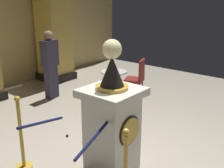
# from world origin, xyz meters

# --- Properties ---
(ground_plane) EXTENTS (10.64, 10.64, 0.00)m
(ground_plane) POSITION_xyz_m (0.00, 0.00, 0.00)
(ground_plane) COLOR #B2A893
(pedestal_clock) EXTENTS (0.71, 0.71, 1.82)m
(pedestal_clock) POSITION_xyz_m (-0.16, -0.10, 0.73)
(pedestal_clock) COLOR silver
(pedestal_clock) RESTS_ON ground_plane
(stanchion_near) EXTENTS (0.24, 0.24, 1.08)m
(stanchion_near) POSITION_xyz_m (-0.95, 0.87, 0.38)
(stanchion_near) COLOR gold
(stanchion_near) RESTS_ON ground_plane
(velvet_rope) EXTENTS (0.94, 0.97, 0.22)m
(velvet_rope) POSITION_xyz_m (-0.80, 0.09, 0.79)
(velvet_rope) COLOR #141947
(column_right) EXTENTS (0.87, 0.87, 3.31)m
(column_right) POSITION_xyz_m (2.23, 3.96, 1.64)
(column_right) COLOR black
(column_right) RESTS_ON ground_plane
(bystander_guest) EXTENTS (0.38, 0.25, 1.57)m
(bystander_guest) POSITION_xyz_m (1.17, 2.85, 0.83)
(bystander_guest) COLOR #383347
(bystander_guest) RESTS_ON ground_plane
(cafe_table) EXTENTS (0.55, 0.55, 0.77)m
(cafe_table) POSITION_xyz_m (1.71, 1.41, 0.49)
(cafe_table) COLOR #332D28
(cafe_table) RESTS_ON ground_plane
(cafe_chair_red) EXTENTS (0.52, 0.52, 0.96)m
(cafe_chair_red) POSITION_xyz_m (2.29, 1.19, 0.57)
(cafe_chair_red) COLOR black
(cafe_chair_red) RESTS_ON ground_plane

